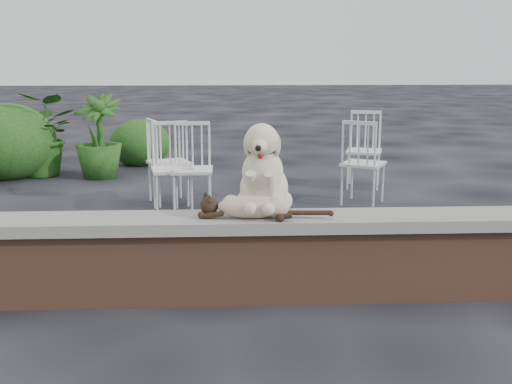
{
  "coord_description": "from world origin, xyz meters",
  "views": [
    {
      "loc": [
        -0.15,
        -4.06,
        1.64
      ],
      "look_at": [
        0.06,
        0.2,
        0.7
      ],
      "focal_mm": 44.27,
      "sensor_mm": 36.0,
      "label": 1
    }
  ],
  "objects_px": {
    "chair_d": "(364,150)",
    "potted_plant_b": "(99,136)",
    "chair_a": "(192,168)",
    "cat": "(253,205)",
    "potted_plant_a": "(43,134)",
    "dog": "(264,167)",
    "chair_b": "(172,168)",
    "chair_e": "(170,161)",
    "chair_c": "(363,162)"
  },
  "relations": [
    {
      "from": "chair_d",
      "to": "potted_plant_b",
      "type": "bearing_deg",
      "value": -177.54
    },
    {
      "from": "chair_a",
      "to": "chair_d",
      "type": "relative_size",
      "value": 1.0
    },
    {
      "from": "cat",
      "to": "chair_a",
      "type": "bearing_deg",
      "value": 112.66
    },
    {
      "from": "potted_plant_a",
      "to": "potted_plant_b",
      "type": "relative_size",
      "value": 1.02
    },
    {
      "from": "chair_a",
      "to": "potted_plant_a",
      "type": "relative_size",
      "value": 0.82
    },
    {
      "from": "dog",
      "to": "potted_plant_a",
      "type": "height_order",
      "value": "dog"
    },
    {
      "from": "chair_a",
      "to": "cat",
      "type": "bearing_deg",
      "value": -78.38
    },
    {
      "from": "dog",
      "to": "chair_b",
      "type": "distance_m",
      "value": 2.53
    },
    {
      "from": "cat",
      "to": "dog",
      "type": "bearing_deg",
      "value": 72.48
    },
    {
      "from": "dog",
      "to": "cat",
      "type": "bearing_deg",
      "value": -107.52
    },
    {
      "from": "cat",
      "to": "potted_plant_b",
      "type": "distance_m",
      "value": 4.83
    },
    {
      "from": "chair_e",
      "to": "chair_c",
      "type": "distance_m",
      "value": 2.14
    },
    {
      "from": "chair_e",
      "to": "chair_c",
      "type": "bearing_deg",
      "value": -117.1
    },
    {
      "from": "chair_c",
      "to": "potted_plant_a",
      "type": "relative_size",
      "value": 0.82
    },
    {
      "from": "chair_b",
      "to": "chair_c",
      "type": "relative_size",
      "value": 1.0
    },
    {
      "from": "cat",
      "to": "chair_b",
      "type": "bearing_deg",
      "value": 116.98
    },
    {
      "from": "chair_d",
      "to": "potted_plant_b",
      "type": "distance_m",
      "value": 3.5
    },
    {
      "from": "chair_d",
      "to": "cat",
      "type": "bearing_deg",
      "value": -97.48
    },
    {
      "from": "dog",
      "to": "chair_c",
      "type": "xyz_separation_m",
      "value": [
        1.26,
        2.62,
        -0.43
      ]
    },
    {
      "from": "chair_e",
      "to": "chair_b",
      "type": "xyz_separation_m",
      "value": [
        0.06,
        -0.42,
        0.0
      ]
    },
    {
      "from": "cat",
      "to": "chair_a",
      "type": "relative_size",
      "value": 1.1
    },
    {
      "from": "dog",
      "to": "cat",
      "type": "distance_m",
      "value": 0.28
    },
    {
      "from": "dog",
      "to": "chair_c",
      "type": "relative_size",
      "value": 0.67
    },
    {
      "from": "chair_e",
      "to": "chair_c",
      "type": "relative_size",
      "value": 1.0
    },
    {
      "from": "dog",
      "to": "cat",
      "type": "relative_size",
      "value": 0.61
    },
    {
      "from": "dog",
      "to": "chair_e",
      "type": "height_order",
      "value": "dog"
    },
    {
      "from": "chair_e",
      "to": "potted_plant_a",
      "type": "bearing_deg",
      "value": 24.66
    },
    {
      "from": "chair_d",
      "to": "potted_plant_a",
      "type": "height_order",
      "value": "potted_plant_a"
    },
    {
      "from": "cat",
      "to": "potted_plant_b",
      "type": "bearing_deg",
      "value": 123.41
    },
    {
      "from": "potted_plant_a",
      "to": "dog",
      "type": "bearing_deg",
      "value": -58.58
    },
    {
      "from": "chair_c",
      "to": "potted_plant_b",
      "type": "distance_m",
      "value": 3.62
    },
    {
      "from": "chair_e",
      "to": "chair_a",
      "type": "distance_m",
      "value": 0.53
    },
    {
      "from": "cat",
      "to": "chair_c",
      "type": "distance_m",
      "value": 3.08
    },
    {
      "from": "chair_a",
      "to": "potted_plant_a",
      "type": "xyz_separation_m",
      "value": [
        -2.13,
        2.16,
        0.1
      ]
    },
    {
      "from": "cat",
      "to": "potted_plant_a",
      "type": "bearing_deg",
      "value": 130.41
    },
    {
      "from": "chair_e",
      "to": "chair_a",
      "type": "height_order",
      "value": "same"
    },
    {
      "from": "chair_a",
      "to": "chair_e",
      "type": "bearing_deg",
      "value": 120.23
    },
    {
      "from": "chair_d",
      "to": "potted_plant_b",
      "type": "xyz_separation_m",
      "value": [
        -3.41,
        0.78,
        0.09
      ]
    },
    {
      "from": "chair_e",
      "to": "potted_plant_b",
      "type": "xyz_separation_m",
      "value": [
        -1.07,
        1.51,
        0.09
      ]
    },
    {
      "from": "chair_a",
      "to": "potted_plant_b",
      "type": "relative_size",
      "value": 0.84
    },
    {
      "from": "cat",
      "to": "chair_c",
      "type": "xyz_separation_m",
      "value": [
        1.34,
        2.77,
        -0.2
      ]
    },
    {
      "from": "chair_b",
      "to": "chair_c",
      "type": "xyz_separation_m",
      "value": [
        2.08,
        0.26,
        0.0
      ]
    },
    {
      "from": "dog",
      "to": "chair_c",
      "type": "height_order",
      "value": "dog"
    },
    {
      "from": "potted_plant_b",
      "to": "chair_d",
      "type": "bearing_deg",
      "value": -12.81
    },
    {
      "from": "chair_c",
      "to": "chair_b",
      "type": "bearing_deg",
      "value": 36.25
    },
    {
      "from": "dog",
      "to": "chair_a",
      "type": "bearing_deg",
      "value": 115.28
    },
    {
      "from": "cat",
      "to": "potted_plant_a",
      "type": "distance_m",
      "value": 5.34
    },
    {
      "from": "potted_plant_a",
      "to": "potted_plant_b",
      "type": "xyz_separation_m",
      "value": [
        0.79,
        -0.19,
        -0.01
      ]
    },
    {
      "from": "cat",
      "to": "potted_plant_a",
      "type": "relative_size",
      "value": 0.91
    },
    {
      "from": "chair_e",
      "to": "chair_a",
      "type": "relative_size",
      "value": 1.0
    }
  ]
}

